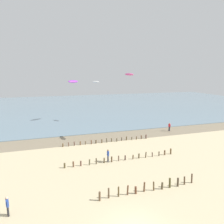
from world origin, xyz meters
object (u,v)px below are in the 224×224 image
at_px(kite_aloft_3, 129,74).
at_px(person_mid_beach, 169,127).
at_px(kite_aloft_2, 95,82).
at_px(kite_aloft_5, 73,81).
at_px(person_nearest_camera, 7,205).
at_px(person_left_flank, 108,155).

bearing_deg(kite_aloft_3, person_mid_beach, -86.39).
relative_size(kite_aloft_2, kite_aloft_5, 0.73).
height_order(person_nearest_camera, person_left_flank, same).
bearing_deg(kite_aloft_3, kite_aloft_5, 8.84).
height_order(person_left_flank, kite_aloft_5, kite_aloft_5).
distance_m(kite_aloft_2, kite_aloft_5, 5.53).
bearing_deg(kite_aloft_2, person_nearest_camera, 120.22).
height_order(person_mid_beach, kite_aloft_2, kite_aloft_2).
height_order(person_left_flank, kite_aloft_2, kite_aloft_2).
relative_size(person_left_flank, kite_aloft_3, 0.74).
bearing_deg(person_nearest_camera, person_mid_beach, 34.39).
bearing_deg(kite_aloft_3, person_nearest_camera, 120.58).
distance_m(kite_aloft_2, kite_aloft_3, 15.56).
xyz_separation_m(person_mid_beach, kite_aloft_5, (-16.99, 15.23, 8.63)).
bearing_deg(kite_aloft_2, kite_aloft_5, 25.72).
relative_size(kite_aloft_3, kite_aloft_5, 0.78).
bearing_deg(kite_aloft_2, kite_aloft_3, 153.70).
relative_size(person_mid_beach, kite_aloft_3, 0.74).
height_order(person_nearest_camera, kite_aloft_5, kite_aloft_5).
height_order(person_nearest_camera, person_mid_beach, same).
height_order(kite_aloft_3, kite_aloft_5, kite_aloft_3).
bearing_deg(person_left_flank, kite_aloft_2, 80.52).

